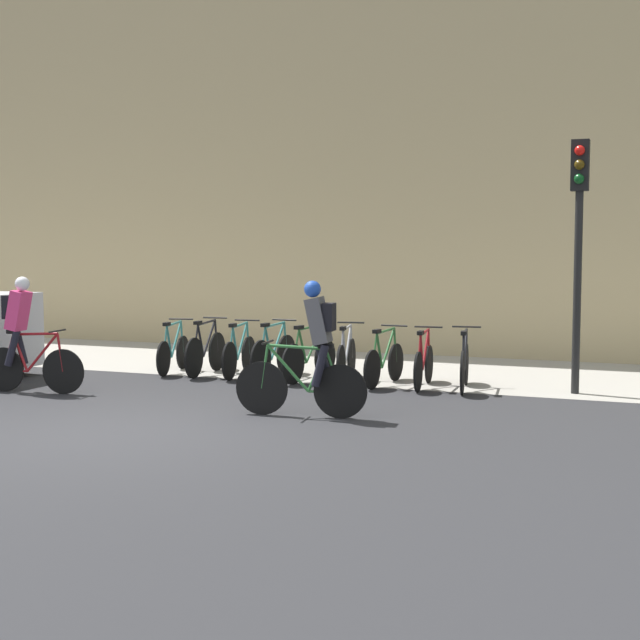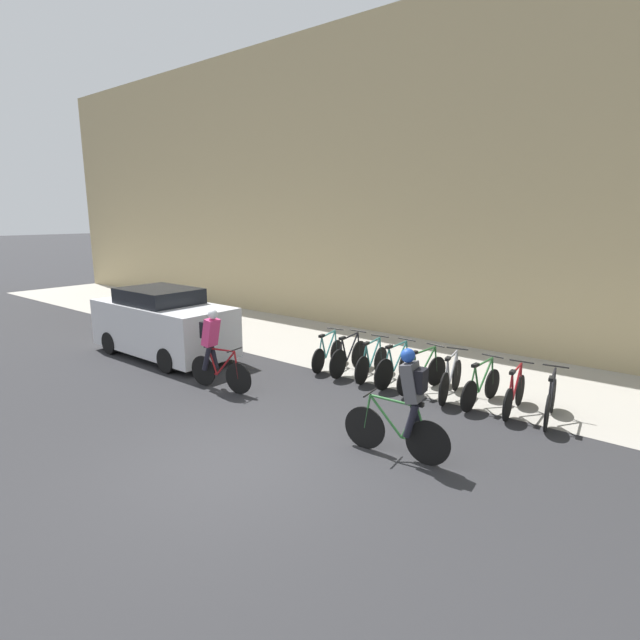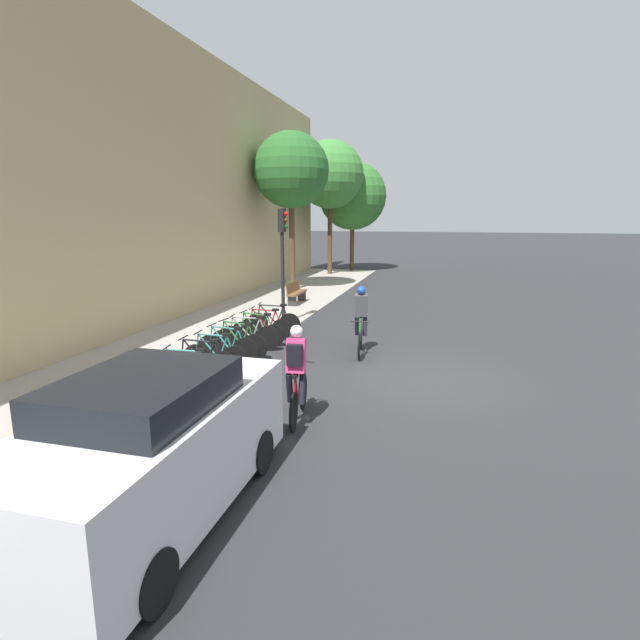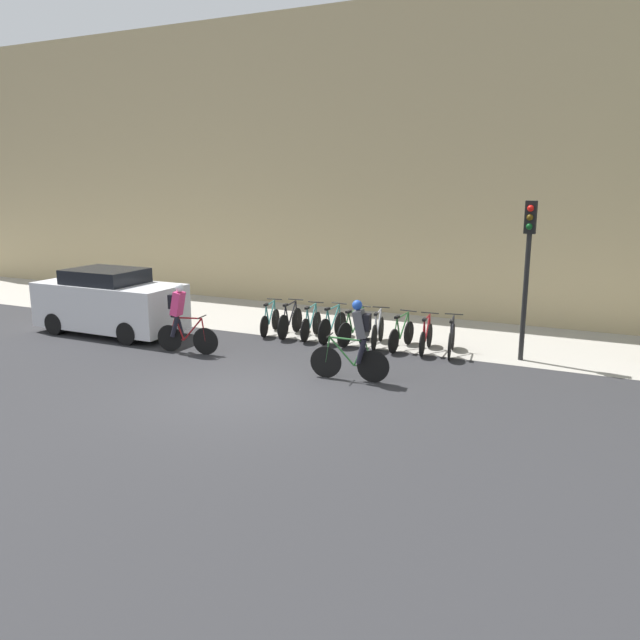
{
  "view_description": "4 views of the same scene",
  "coord_description": "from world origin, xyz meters",
  "px_view_note": "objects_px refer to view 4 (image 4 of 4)",
  "views": [
    {
      "loc": [
        6.18,
        -8.88,
        2.22
      ],
      "look_at": [
        1.43,
        3.16,
        1.17
      ],
      "focal_mm": 50.0,
      "sensor_mm": 36.0,
      "label": 1
    },
    {
      "loc": [
        5.38,
        -4.62,
        3.76
      ],
      "look_at": [
        -1.13,
        3.4,
        1.58
      ],
      "focal_mm": 28.0,
      "sensor_mm": 36.0,
      "label": 2
    },
    {
      "loc": [
        -10.97,
        -0.46,
        3.64
      ],
      "look_at": [
        0.31,
        2.55,
        1.16
      ],
      "focal_mm": 28.0,
      "sensor_mm": 36.0,
      "label": 3
    },
    {
      "loc": [
        6.73,
        -10.29,
        4.26
      ],
      "look_at": [
        0.73,
        2.33,
        1.16
      ],
      "focal_mm": 35.0,
      "sensor_mm": 36.0,
      "label": 4
    }
  ],
  "objects_px": {
    "parked_bike_0": "(270,320)",
    "parked_bike_1": "(290,322)",
    "parked_bike_6": "(401,334)",
    "parked_bike_7": "(426,337)",
    "parked_bike_4": "(355,329)",
    "parked_bike_3": "(333,326)",
    "parked_car": "(110,302)",
    "parked_bike_8": "(452,339)",
    "cyclist_grey": "(357,339)",
    "parked_bike_2": "(311,324)",
    "parked_bike_5": "(378,331)",
    "traffic_light_pole": "(528,252)",
    "cyclist_pink": "(181,316)"
  },
  "relations": [
    {
      "from": "parked_bike_0",
      "to": "parked_bike_1",
      "type": "height_order",
      "value": "parked_bike_1"
    },
    {
      "from": "parked_bike_6",
      "to": "parked_bike_7",
      "type": "xyz_separation_m",
      "value": [
        0.66,
        0.0,
        -0.0
      ]
    },
    {
      "from": "parked_bike_1",
      "to": "parked_bike_4",
      "type": "distance_m",
      "value": 1.97
    },
    {
      "from": "parked_bike_0",
      "to": "parked_bike_3",
      "type": "distance_m",
      "value": 1.97
    },
    {
      "from": "parked_car",
      "to": "parked_bike_7",
      "type": "bearing_deg",
      "value": 12.41
    },
    {
      "from": "parked_bike_4",
      "to": "parked_car",
      "type": "relative_size",
      "value": 0.39
    },
    {
      "from": "parked_bike_4",
      "to": "parked_bike_8",
      "type": "distance_m",
      "value": 2.63
    },
    {
      "from": "cyclist_grey",
      "to": "parked_bike_2",
      "type": "xyz_separation_m",
      "value": [
        -2.58,
        2.98,
        -0.55
      ]
    },
    {
      "from": "cyclist_grey",
      "to": "parked_bike_3",
      "type": "relative_size",
      "value": 1.07
    },
    {
      "from": "parked_bike_5",
      "to": "parked_bike_7",
      "type": "bearing_deg",
      "value": -0.01
    },
    {
      "from": "cyclist_grey",
      "to": "parked_bike_4",
      "type": "height_order",
      "value": "cyclist_grey"
    },
    {
      "from": "parked_bike_0",
      "to": "parked_bike_5",
      "type": "xyz_separation_m",
      "value": [
        3.28,
        0.0,
        0.02
      ]
    },
    {
      "from": "parked_bike_6",
      "to": "traffic_light_pole",
      "type": "height_order",
      "value": "traffic_light_pole"
    },
    {
      "from": "parked_bike_4",
      "to": "parked_bike_2",
      "type": "bearing_deg",
      "value": 179.97
    },
    {
      "from": "parked_bike_4",
      "to": "parked_bike_6",
      "type": "bearing_deg",
      "value": -0.02
    },
    {
      "from": "parked_bike_7",
      "to": "parked_car",
      "type": "height_order",
      "value": "parked_car"
    },
    {
      "from": "parked_bike_1",
      "to": "parked_bike_4",
      "type": "xyz_separation_m",
      "value": [
        1.97,
        -0.0,
        -0.01
      ]
    },
    {
      "from": "parked_bike_7",
      "to": "parked_bike_4",
      "type": "bearing_deg",
      "value": -180.0
    },
    {
      "from": "parked_bike_6",
      "to": "traffic_light_pole",
      "type": "bearing_deg",
      "value": 4.69
    },
    {
      "from": "cyclist_pink",
      "to": "parked_bike_7",
      "type": "relative_size",
      "value": 1.12
    },
    {
      "from": "parked_bike_0",
      "to": "parked_bike_2",
      "type": "distance_m",
      "value": 1.31
    },
    {
      "from": "parked_bike_0",
      "to": "parked_car",
      "type": "bearing_deg",
      "value": -155.12
    },
    {
      "from": "parked_bike_1",
      "to": "parked_bike_8",
      "type": "height_order",
      "value": "parked_bike_1"
    },
    {
      "from": "cyclist_grey",
      "to": "traffic_light_pole",
      "type": "height_order",
      "value": "traffic_light_pole"
    },
    {
      "from": "cyclist_pink",
      "to": "parked_bike_1",
      "type": "xyz_separation_m",
      "value": [
        1.66,
        2.74,
        -0.54
      ]
    },
    {
      "from": "parked_bike_0",
      "to": "parked_bike_6",
      "type": "height_order",
      "value": "parked_bike_6"
    },
    {
      "from": "cyclist_pink",
      "to": "traffic_light_pole",
      "type": "height_order",
      "value": "traffic_light_pole"
    },
    {
      "from": "parked_bike_0",
      "to": "cyclist_grey",
      "type": "bearing_deg",
      "value": -37.41
    },
    {
      "from": "parked_bike_1",
      "to": "parked_bike_4",
      "type": "bearing_deg",
      "value": -0.03
    },
    {
      "from": "parked_bike_0",
      "to": "parked_bike_1",
      "type": "relative_size",
      "value": 0.93
    },
    {
      "from": "parked_bike_1",
      "to": "parked_car",
      "type": "distance_m",
      "value": 5.19
    },
    {
      "from": "cyclist_pink",
      "to": "parked_car",
      "type": "xyz_separation_m",
      "value": [
        -3.13,
        0.82,
        -0.05
      ]
    },
    {
      "from": "parked_bike_4",
      "to": "parked_bike_8",
      "type": "height_order",
      "value": "parked_bike_8"
    },
    {
      "from": "parked_bike_3",
      "to": "parked_bike_8",
      "type": "height_order",
      "value": "parked_bike_3"
    },
    {
      "from": "parked_bike_6",
      "to": "parked_car",
      "type": "xyz_separation_m",
      "value": [
        -8.08,
        -1.92,
        0.51
      ]
    },
    {
      "from": "parked_bike_3",
      "to": "parked_bike_7",
      "type": "xyz_separation_m",
      "value": [
        2.62,
        -0.0,
        -0.03
      ]
    },
    {
      "from": "parked_car",
      "to": "parked_bike_3",
      "type": "bearing_deg",
      "value": 17.48
    },
    {
      "from": "parked_bike_1",
      "to": "parked_bike_4",
      "type": "relative_size",
      "value": 1.0
    },
    {
      "from": "cyclist_grey",
      "to": "parked_car",
      "type": "distance_m",
      "value": 8.1
    },
    {
      "from": "parked_car",
      "to": "parked_bike_2",
      "type": "bearing_deg",
      "value": 19.42
    },
    {
      "from": "parked_bike_1",
      "to": "parked_bike_3",
      "type": "bearing_deg",
      "value": 0.01
    },
    {
      "from": "parked_bike_5",
      "to": "parked_bike_6",
      "type": "height_order",
      "value": "parked_bike_5"
    },
    {
      "from": "parked_bike_7",
      "to": "traffic_light_pole",
      "type": "xyz_separation_m",
      "value": [
        2.31,
        0.24,
        2.26
      ]
    },
    {
      "from": "parked_bike_8",
      "to": "parked_car",
      "type": "bearing_deg",
      "value": -168.43
    },
    {
      "from": "parked_bike_2",
      "to": "parked_bike_5",
      "type": "height_order",
      "value": "parked_bike_5"
    },
    {
      "from": "parked_bike_0",
      "to": "parked_bike_8",
      "type": "relative_size",
      "value": 0.94
    },
    {
      "from": "parked_bike_1",
      "to": "parked_bike_8",
      "type": "xyz_separation_m",
      "value": [
        4.59,
        -0.0,
        -0.01
      ]
    },
    {
      "from": "parked_bike_1",
      "to": "parked_bike_7",
      "type": "bearing_deg",
      "value": -0.01
    },
    {
      "from": "parked_bike_8",
      "to": "parked_bike_0",
      "type": "bearing_deg",
      "value": -179.99
    },
    {
      "from": "parked_bike_3",
      "to": "parked_bike_5",
      "type": "distance_m",
      "value": 1.31
    }
  ]
}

